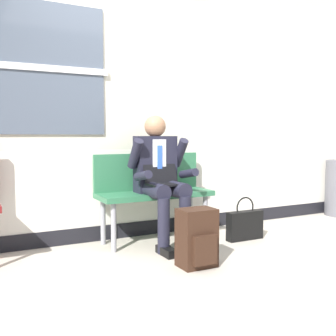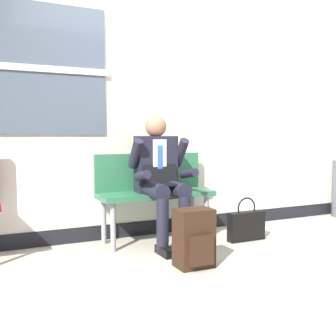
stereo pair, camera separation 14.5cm
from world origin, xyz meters
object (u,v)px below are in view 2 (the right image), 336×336
at_px(bench_with_person, 153,188).
at_px(backpack, 194,239).
at_px(handbag, 246,225).
at_px(person_seated, 161,176).

xyz_separation_m(bench_with_person, backpack, (-0.03, -0.91, -0.30)).
bearing_deg(backpack, handbag, 29.40).
bearing_deg(person_seated, backpack, -92.69).
bearing_deg(person_seated, handbag, -15.21).
bearing_deg(bench_with_person, handbag, -26.75).
xyz_separation_m(bench_with_person, handbag, (0.84, -0.42, -0.37)).
bearing_deg(backpack, person_seated, 87.31).
bearing_deg(bench_with_person, person_seated, -90.00).
height_order(bench_with_person, person_seated, person_seated).
height_order(backpack, handbag, backpack).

